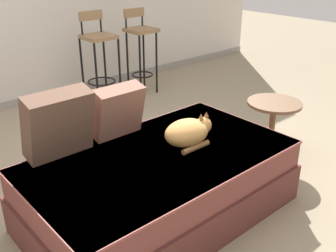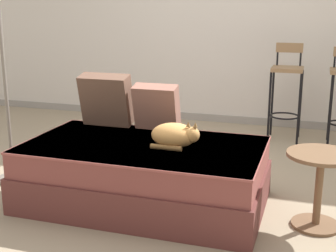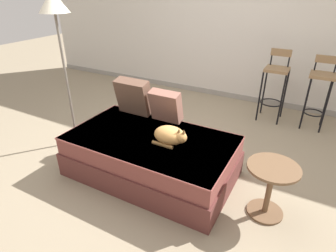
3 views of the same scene
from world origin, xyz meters
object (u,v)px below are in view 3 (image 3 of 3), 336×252
couch (151,155)px  floor_lamp (56,18)px  throw_pillow_middle (166,106)px  bar_stool_near_window (275,80)px  cat (171,135)px  bar_stool_by_doorway (320,86)px  side_table (270,183)px  throw_pillow_corner (134,97)px

couch → floor_lamp: 1.77m
throw_pillow_middle → bar_stool_near_window: 1.87m
cat → floor_lamp: floor_lamp is taller
bar_stool_by_doorway → throw_pillow_middle: bearing=-131.7°
bar_stool_near_window → side_table: bearing=-79.9°
couch → cat: bearing=-1.4°
bar_stool_by_doorway → bar_stool_near_window: bearing=-179.9°
cat → bar_stool_by_doorway: bar_stool_by_doorway is taller
throw_pillow_corner → bar_stool_by_doorway: size_ratio=0.43×
cat → couch: bearing=178.6°
throw_pillow_corner → floor_lamp: 1.16m
couch → bar_stool_by_doorway: bar_stool_by_doorway is taller
throw_pillow_corner → bar_stool_near_window: bar_stool_near_window is taller
bar_stool_by_doorway → cat: bearing=-120.1°
couch → floor_lamp: size_ratio=0.96×
throw_pillow_middle → bar_stool_near_window: bar_stool_near_window is taller
bar_stool_by_doorway → floor_lamp: (-2.64, -1.95, 0.90)m
cat → bar_stool_by_doorway: size_ratio=0.35×
throw_pillow_corner → bar_stool_by_doorway: (1.90, 1.65, -0.05)m
cat → side_table: 1.00m
couch → cat: 0.39m
cat → floor_lamp: (-1.45, 0.11, 0.98)m
throw_pillow_middle → cat: throw_pillow_middle is taller
couch → side_table: bearing=-0.2°
throw_pillow_middle → side_table: size_ratio=0.73×
throw_pillow_corner → side_table: throw_pillow_corner is taller
throw_pillow_middle → floor_lamp: size_ratio=0.21×
throw_pillow_middle → bar_stool_by_doorway: bearing=48.3°
floor_lamp → bar_stool_by_doorway: bearing=36.4°
throw_pillow_middle → bar_stool_by_doorway: bar_stool_by_doorway is taller
couch → throw_pillow_middle: throw_pillow_middle is taller
bar_stool_by_doorway → floor_lamp: size_ratio=0.56×
throw_pillow_corner → cat: 0.83m
cat → side_table: (0.98, 0.00, -0.21)m
bar_stool_near_window → bar_stool_by_doorway: (0.58, 0.00, 0.01)m
throw_pillow_corner → throw_pillow_middle: size_ratio=1.17×
bar_stool_near_window → bar_stool_by_doorway: 0.58m
throw_pillow_corner → cat: (0.71, -0.41, -0.13)m
side_table → floor_lamp: bearing=177.5°
side_table → floor_lamp: 2.70m
throw_pillow_corner → cat: size_ratio=1.23×
throw_pillow_middle → floor_lamp: 1.49m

